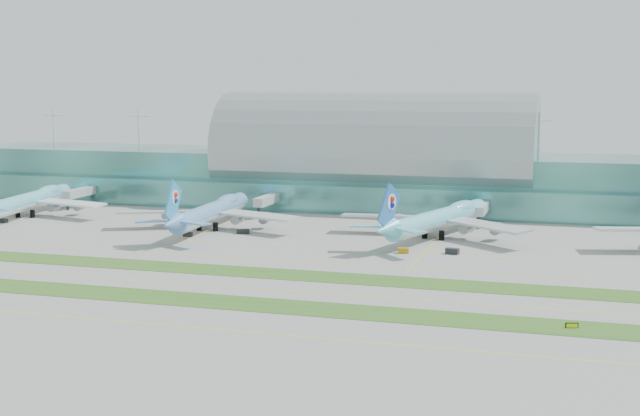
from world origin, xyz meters
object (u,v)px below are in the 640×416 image
(terminal, at_px, (376,168))
(airliner_c, at_px, (439,218))
(airliner_b, at_px, (211,211))
(taxiway_sign_east, at_px, (572,325))
(airliner_a, at_px, (30,199))

(terminal, distance_m, airliner_c, 72.30)
(airliner_b, xyz_separation_m, airliner_c, (72.41, 5.32, 0.11))
(terminal, distance_m, taxiway_sign_east, 174.14)
(airliner_c, bearing_deg, terminal, 135.85)
(terminal, height_order, taxiway_sign_east, terminal)
(airliner_a, bearing_deg, airliner_b, -14.37)
(airliner_a, distance_m, airliner_b, 72.94)
(airliner_a, height_order, airliner_c, airliner_c)
(airliner_a, bearing_deg, terminal, 20.50)
(terminal, height_order, airliner_a, terminal)
(terminal, bearing_deg, airliner_a, -151.27)
(airliner_a, distance_m, taxiway_sign_east, 208.77)
(airliner_c, bearing_deg, taxiway_sign_east, -49.58)
(airliner_b, bearing_deg, terminal, 58.03)
(terminal, xyz_separation_m, airliner_a, (-110.41, -60.52, -8.42))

